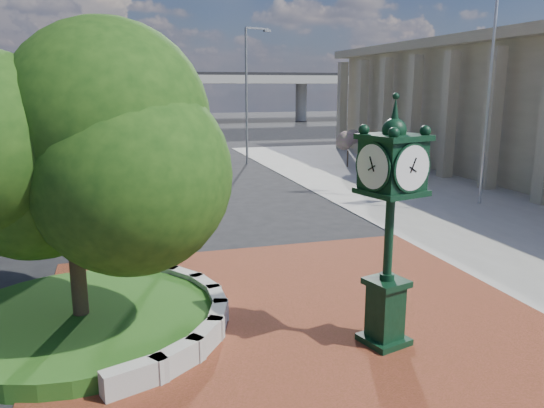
{
  "coord_description": "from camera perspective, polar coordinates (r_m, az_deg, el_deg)",
  "views": [
    {
      "loc": [
        -3.95,
        -12.29,
        5.58
      ],
      "look_at": [
        0.08,
        1.5,
        2.37
      ],
      "focal_mm": 35.0,
      "sensor_mm": 36.0,
      "label": 1
    }
  ],
  "objects": [
    {
      "name": "tree_planter",
      "position": [
        12.47,
        -20.95,
        3.19
      ],
      "size": [
        5.2,
        5.2,
        6.33
      ],
      "color": "#38281C",
      "rests_on": "ground"
    },
    {
      "name": "flagpole_a",
      "position": [
        26.94,
        22.39,
        11.93
      ],
      "size": [
        1.74,
        0.2,
        11.12
      ],
      "color": "silver",
      "rests_on": "ground"
    },
    {
      "name": "plaza",
      "position": [
        13.19,
        2.79,
        -12.36
      ],
      "size": [
        12.0,
        12.0,
        0.04
      ],
      "primitive_type": "cube",
      "color": "brown",
      "rests_on": "ground"
    },
    {
      "name": "ground",
      "position": [
        14.06,
        1.44,
        -10.8
      ],
      "size": [
        200.0,
        200.0,
        0.0
      ],
      "primitive_type": "plane",
      "color": "black",
      "rests_on": "ground"
    },
    {
      "name": "planter_wall",
      "position": [
        13.44,
        -9.82,
        -10.87
      ],
      "size": [
        2.96,
        6.77,
        0.54
      ],
      "color": "#9E9B93",
      "rests_on": "ground"
    },
    {
      "name": "shrub_mid",
      "position": [
        34.96,
        14.05,
        5.67
      ],
      "size": [
        1.2,
        1.2,
        2.2
      ],
      "color": "#38281C",
      "rests_on": "ground"
    },
    {
      "name": "shrub_far",
      "position": [
        37.31,
        8.18,
        6.34
      ],
      "size": [
        1.2,
        1.2,
        2.2
      ],
      "color": "#38281C",
      "rests_on": "ground"
    },
    {
      "name": "overpass",
      "position": [
        82.38,
        -14.05,
        12.9
      ],
      "size": [
        90.0,
        12.0,
        7.5
      ],
      "color": "#9E9B93",
      "rests_on": "ground"
    },
    {
      "name": "grass_bed",
      "position": [
        13.46,
        -19.76,
        -11.77
      ],
      "size": [
        6.1,
        6.1,
        0.4
      ],
      "primitive_type": "cylinder",
      "color": "#144814",
      "rests_on": "ground"
    },
    {
      "name": "tree_street",
      "position": [
        30.38,
        -16.48,
        7.66
      ],
      "size": [
        4.4,
        4.4,
        5.45
      ],
      "color": "#38281C",
      "rests_on": "ground"
    },
    {
      "name": "sidewalk",
      "position": [
        30.43,
        25.09,
        0.86
      ],
      "size": [
        20.0,
        50.0,
        0.04
      ],
      "primitive_type": "cube",
      "color": "#9E9B93",
      "rests_on": "ground"
    },
    {
      "name": "parked_car",
      "position": [
        52.89,
        -7.12,
        7.29
      ],
      "size": [
        2.84,
        4.84,
        1.55
      ],
      "primitive_type": "imported",
      "rotation": [
        0.0,
        0.0,
        0.24
      ],
      "color": "#581C0C",
      "rests_on": "ground"
    },
    {
      "name": "street_lamp_far",
      "position": [
        56.48,
        -14.0,
        11.47
      ],
      "size": [
        1.77,
        0.81,
        8.24
      ],
      "color": "slate",
      "rests_on": "ground"
    },
    {
      "name": "street_lamp_near",
      "position": [
        38.97,
        -2.48,
        12.67
      ],
      "size": [
        2.09,
        0.88,
        9.62
      ],
      "color": "slate",
      "rests_on": "ground"
    },
    {
      "name": "shrub_near",
      "position": [
        31.97,
        13.91,
        5.06
      ],
      "size": [
        1.2,
        1.2,
        2.2
      ],
      "color": "#38281C",
      "rests_on": "ground"
    },
    {
      "name": "post_clock",
      "position": [
        11.36,
        12.58,
        -1.15
      ],
      "size": [
        1.33,
        1.33,
        5.36
      ],
      "color": "black",
      "rests_on": "ground"
    }
  ]
}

